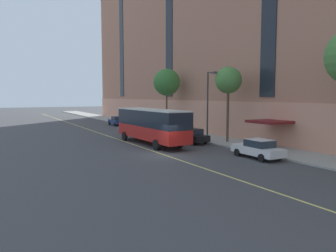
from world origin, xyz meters
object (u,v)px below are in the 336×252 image
Objects in this scene: parked_car_white_0 at (137,125)px; parked_car_navy_5 at (117,121)px; street_tree_far_uptown at (167,82)px; street_lamp at (209,99)px; city_bus at (151,124)px; parked_car_white_3 at (258,149)px; parked_car_black_1 at (191,136)px; street_tree_mid_block at (228,81)px.

parked_car_white_0 is 8.61m from parked_car_navy_5.
street_tree_far_uptown is 12.47m from street_lamp.
city_bus is at bearing -125.60° from street_tree_far_uptown.
parked_car_white_0 is at bearing 134.10° from street_tree_far_uptown.
parked_car_white_0 is 0.99× the size of parked_car_navy_5.
street_lamp is (1.79, -15.49, 3.89)m from parked_car_white_0.
street_tree_far_uptown is (3.28, 21.60, 6.17)m from parked_car_white_3.
street_lamp is at bearing -85.86° from parked_car_navy_5.
parked_car_black_1 is at bearing 90.37° from parked_car_white_3.
parked_car_white_3 is 10.39m from street_tree_mid_block.
street_lamp is (1.93, -0.48, 3.89)m from parked_car_black_1.
parked_car_black_1 is 0.62× the size of street_lamp.
street_lamp reaches higher than city_bus.
street_lamp is at bearing -96.65° from street_tree_far_uptown.
city_bus is at bearing 164.62° from parked_car_black_1.
street_tree_far_uptown is at bearing -45.90° from parked_car_white_0.
city_bus reaches higher than parked_car_navy_5.
street_tree_far_uptown is 1.17× the size of street_lamp.
parked_car_white_3 is at bearing -112.47° from street_tree_mid_block.
parked_car_white_3 is (4.27, -11.05, -1.35)m from city_bus.
city_bus is at bearing 165.04° from street_lamp.
city_bus is 1.36× the size of street_tree_far_uptown.
parked_car_navy_5 is 0.56× the size of street_tree_mid_block.
parked_car_white_0 is 7.70m from street_tree_far_uptown.
street_tree_mid_block is at bearing -79.29° from parked_car_white_0.
city_bus is 2.56× the size of parked_car_black_1.
city_bus is 14.58m from parked_car_white_0.
parked_car_black_1 is 9.90m from parked_car_white_3.
parked_car_navy_5 is at bearing 89.70° from parked_car_white_0.
city_bus reaches higher than parked_car_black_1.
street_lamp reaches higher than parked_car_white_0.
street_tree_far_uptown is (3.35, 11.70, 6.17)m from parked_car_black_1.
parked_car_white_3 is at bearing -68.89° from city_bus.
street_lamp is at bearing 133.87° from street_tree_mid_block.
street_tree_far_uptown reaches higher than city_bus.
parked_car_white_0 is 0.51× the size of street_tree_far_uptown.
parked_car_white_0 is at bearing -90.30° from parked_car_navy_5.
street_tree_far_uptown is at bearing 74.04° from parked_car_black_1.
parked_car_white_0 is at bearing 72.61° from city_bus.
street_tree_mid_block is at bearing -46.13° from street_lamp.
street_tree_far_uptown is at bearing 54.40° from city_bus.
parked_car_black_1 is (-0.14, -15.01, 0.00)m from parked_car_white_0.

